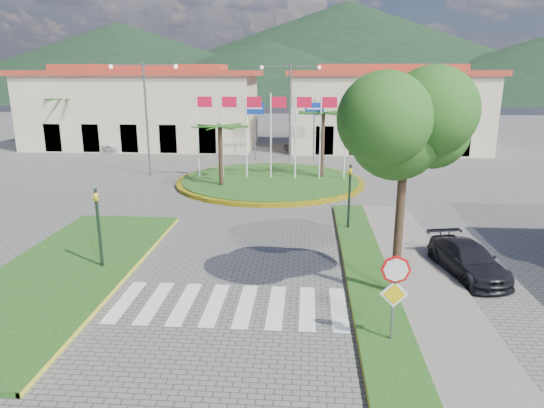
# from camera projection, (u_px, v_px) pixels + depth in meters

# --- Properties ---
(ground) EXTENTS (160.00, 160.00, 0.00)m
(ground) POSITION_uv_depth(u_px,v_px,m) (200.00, 380.00, 11.86)
(ground) COLOR #625F5C
(ground) RESTS_ON ground
(sidewalk_right) EXTENTS (4.00, 28.00, 0.15)m
(sidewalk_right) POSITION_uv_depth(u_px,v_px,m) (431.00, 343.00, 13.34)
(sidewalk_right) COLOR gray
(sidewalk_right) RESTS_ON ground
(verge_right) EXTENTS (1.60, 28.00, 0.18)m
(verge_right) POSITION_uv_depth(u_px,v_px,m) (387.00, 341.00, 13.42)
(verge_right) COLOR #194915
(verge_right) RESTS_ON ground
(median_left) EXTENTS (5.00, 14.00, 0.18)m
(median_left) POSITION_uv_depth(u_px,v_px,m) (64.00, 272.00, 18.08)
(median_left) COLOR #194915
(median_left) RESTS_ON ground
(crosswalk) EXTENTS (8.00, 3.00, 0.01)m
(crosswalk) POSITION_uv_depth(u_px,v_px,m) (227.00, 305.00, 15.71)
(crosswalk) COLOR silver
(crosswalk) RESTS_ON ground
(roundabout_island) EXTENTS (12.70, 12.70, 6.00)m
(roundabout_island) POSITION_uv_depth(u_px,v_px,m) (270.00, 181.00, 32.99)
(roundabout_island) COLOR yellow
(roundabout_island) RESTS_ON ground
(stop_sign) EXTENTS (0.80, 0.11, 2.65)m
(stop_sign) POSITION_uv_depth(u_px,v_px,m) (395.00, 285.00, 12.93)
(stop_sign) COLOR slate
(stop_sign) RESTS_ON ground
(deciduous_tree) EXTENTS (3.60, 3.60, 6.80)m
(deciduous_tree) POSITION_uv_depth(u_px,v_px,m) (405.00, 143.00, 14.92)
(deciduous_tree) COLOR black
(deciduous_tree) RESTS_ON ground
(traffic_light_left) EXTENTS (0.15, 0.18, 3.20)m
(traffic_light_left) POSITION_uv_depth(u_px,v_px,m) (98.00, 222.00, 17.98)
(traffic_light_left) COLOR black
(traffic_light_left) RESTS_ON ground
(traffic_light_right) EXTENTS (0.15, 0.18, 3.20)m
(traffic_light_right) POSITION_uv_depth(u_px,v_px,m) (350.00, 191.00, 22.58)
(traffic_light_right) COLOR black
(traffic_light_right) RESTS_ON ground
(traffic_light_far) EXTENTS (0.18, 0.15, 3.20)m
(traffic_light_far) POSITION_uv_depth(u_px,v_px,m) (382.00, 147.00, 35.80)
(traffic_light_far) COLOR black
(traffic_light_far) RESTS_ON ground
(direction_sign_west) EXTENTS (1.60, 0.14, 5.20)m
(direction_sign_west) POSITION_uv_depth(u_px,v_px,m) (255.00, 119.00, 40.88)
(direction_sign_west) COLOR slate
(direction_sign_west) RESTS_ON ground
(direction_sign_east) EXTENTS (1.60, 0.14, 5.20)m
(direction_sign_east) POSITION_uv_depth(u_px,v_px,m) (314.00, 119.00, 40.53)
(direction_sign_east) COLOR slate
(direction_sign_east) RESTS_ON ground
(street_lamp_centre) EXTENTS (4.80, 0.16, 8.00)m
(street_lamp_centre) POSITION_uv_depth(u_px,v_px,m) (290.00, 108.00, 39.48)
(street_lamp_centre) COLOR slate
(street_lamp_centre) RESTS_ON ground
(street_lamp_west) EXTENTS (4.80, 0.16, 8.00)m
(street_lamp_west) POSITION_uv_depth(u_px,v_px,m) (146.00, 113.00, 34.43)
(street_lamp_west) COLOR slate
(street_lamp_west) RESTS_ON ground
(building_left) EXTENTS (23.32, 9.54, 8.05)m
(building_left) POSITION_uv_depth(u_px,v_px,m) (143.00, 108.00, 48.41)
(building_left) COLOR beige
(building_left) RESTS_ON ground
(building_right) EXTENTS (19.08, 9.54, 8.05)m
(building_right) POSITION_uv_depth(u_px,v_px,m) (386.00, 109.00, 46.69)
(building_right) COLOR beige
(building_right) RESTS_ON ground
(hill_far_west) EXTENTS (140.00, 140.00, 22.00)m
(hill_far_west) POSITION_uv_depth(u_px,v_px,m) (121.00, 60.00, 147.66)
(hill_far_west) COLOR black
(hill_far_west) RESTS_ON ground
(hill_far_mid) EXTENTS (180.00, 180.00, 30.00)m
(hill_far_mid) POSITION_uv_depth(u_px,v_px,m) (347.00, 49.00, 160.85)
(hill_far_mid) COLOR black
(hill_far_mid) RESTS_ON ground
(hill_near_back) EXTENTS (110.00, 110.00, 16.00)m
(hill_near_back) POSITION_uv_depth(u_px,v_px,m) (265.00, 70.00, 135.60)
(hill_near_back) COLOR black
(hill_near_back) RESTS_ON ground
(white_van) EXTENTS (4.89, 2.82, 1.28)m
(white_van) POSITION_uv_depth(u_px,v_px,m) (128.00, 145.00, 46.03)
(white_van) COLOR white
(white_van) RESTS_ON ground
(car_dark_a) EXTENTS (3.91, 2.31, 1.25)m
(car_dark_a) POSITION_uv_depth(u_px,v_px,m) (230.00, 143.00, 47.29)
(car_dark_a) COLOR black
(car_dark_a) RESTS_ON ground
(car_dark_b) EXTENTS (3.58, 2.22, 1.11)m
(car_dark_b) POSITION_uv_depth(u_px,v_px,m) (302.00, 146.00, 45.84)
(car_dark_b) COLOR black
(car_dark_b) RESTS_ON ground
(car_side_right) EXTENTS (2.52, 4.37, 1.19)m
(car_side_right) POSITION_uv_depth(u_px,v_px,m) (468.00, 260.00, 17.93)
(car_side_right) COLOR black
(car_side_right) RESTS_ON ground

